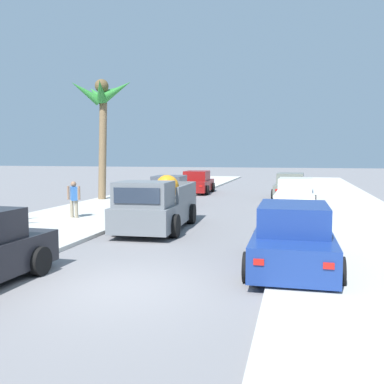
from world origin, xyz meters
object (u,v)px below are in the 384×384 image
(car_left_mid, at_px, (295,195))
(palm_tree_left_fore, at_px, (102,106))
(car_right_mid, at_px, (293,239))
(car_right_far, at_px, (197,183))
(car_left_near, at_px, (169,191))
(car_left_far, at_px, (290,187))
(pickup_truck, at_px, (156,207))
(pedestrian, at_px, (74,198))

(car_left_mid, xyz_separation_m, palm_tree_left_fore, (-10.76, 1.81, 4.71))
(car_right_mid, xyz_separation_m, car_right_far, (-6.61, 18.78, 0.00))
(car_left_near, xyz_separation_m, car_left_far, (6.22, 4.99, 0.00))
(car_left_near, xyz_separation_m, palm_tree_left_fore, (-4.24, 0.99, 4.71))
(pickup_truck, bearing_deg, car_right_mid, -42.13)
(pickup_truck, xyz_separation_m, car_left_far, (4.46, 12.45, -0.10))
(car_right_mid, height_order, car_right_far, same)
(car_right_mid, bearing_deg, palm_tree_left_fore, 130.15)
(car_left_far, relative_size, pedestrian, 2.71)
(car_left_far, distance_m, palm_tree_left_fore, 12.15)
(car_left_near, xyz_separation_m, car_right_mid, (6.53, -11.78, 0.00))
(car_left_near, relative_size, car_right_far, 1.01)
(pickup_truck, bearing_deg, pedestrian, 162.40)
(car_left_mid, bearing_deg, palm_tree_left_fore, 170.45)
(car_left_near, distance_m, car_right_far, 7.01)
(car_left_near, distance_m, palm_tree_left_fore, 6.42)
(pickup_truck, height_order, car_right_mid, pickup_truck)
(pickup_truck, distance_m, car_right_far, 14.59)
(car_left_near, distance_m, car_right_mid, 13.46)
(car_right_mid, relative_size, car_left_far, 0.99)
(pedestrian, bearing_deg, car_left_mid, 31.93)
(car_left_mid, xyz_separation_m, car_right_mid, (0.00, -10.95, 0.00))
(car_left_mid, height_order, palm_tree_left_fore, palm_tree_left_fore)
(car_left_far, relative_size, car_right_far, 1.00)
(car_left_mid, height_order, car_right_far, same)
(car_left_near, height_order, car_left_far, same)
(car_right_far, bearing_deg, car_left_mid, -49.82)
(palm_tree_left_fore, bearing_deg, car_right_mid, -49.85)
(pickup_truck, distance_m, car_left_near, 7.67)
(car_left_mid, relative_size, car_left_far, 0.99)
(car_left_mid, bearing_deg, car_left_near, 172.82)
(car_right_far, bearing_deg, car_left_far, -17.74)
(car_right_mid, bearing_deg, car_left_far, 91.06)
(car_left_mid, height_order, car_left_far, same)
(pickup_truck, relative_size, palm_tree_left_fore, 0.77)
(pedestrian, bearing_deg, car_right_mid, -32.63)
(pickup_truck, height_order, car_left_mid, pickup_truck)
(car_left_mid, bearing_deg, car_right_far, 130.18)
(car_right_mid, height_order, pedestrian, pedestrian)
(palm_tree_left_fore, relative_size, pedestrian, 4.35)
(car_left_near, bearing_deg, pedestrian, -109.02)
(car_left_mid, height_order, pedestrian, pedestrian)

